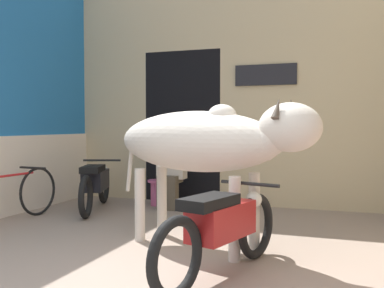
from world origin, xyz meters
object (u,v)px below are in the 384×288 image
at_px(motorcycle_near, 221,227).
at_px(motorcycle_far, 96,183).
at_px(bicycle, 8,196).
at_px(shopkeeper_seated, 171,167).
at_px(cow, 205,142).
at_px(plastic_stool, 157,192).

distance_m(motorcycle_near, motorcycle_far, 3.30).
height_order(motorcycle_near, bicycle, motorcycle_near).
relative_size(motorcycle_far, shopkeeper_seated, 1.43).
distance_m(bicycle, shopkeeper_seated, 2.25).
xyz_separation_m(cow, motorcycle_far, (-2.12, 1.40, -0.67)).
distance_m(motorcycle_near, plastic_stool, 3.35).
distance_m(motorcycle_near, shopkeeper_seated, 3.05).
relative_size(motorcycle_far, bicycle, 0.99).
bearing_deg(motorcycle_near, shopkeeper_seated, 120.14).
relative_size(motorcycle_near, motorcycle_far, 1.05).
distance_m(motorcycle_far, shopkeeper_seated, 1.12).
height_order(shopkeeper_seated, plastic_stool, shopkeeper_seated).
bearing_deg(plastic_stool, motorcycle_near, -56.99).
distance_m(cow, bicycle, 2.82).
xyz_separation_m(motorcycle_near, bicycle, (-3.09, 1.04, -0.07)).
xyz_separation_m(bicycle, plastic_stool, (1.28, 1.77, -0.13)).
bearing_deg(shopkeeper_seated, plastic_stool, 149.56).
height_order(cow, motorcycle_near, cow).
xyz_separation_m(motorcycle_far, bicycle, (-0.59, -1.11, -0.05)).
bearing_deg(motorcycle_near, motorcycle_far, 139.49).
xyz_separation_m(bicycle, shopkeeper_seated, (1.57, 1.59, 0.28)).
bearing_deg(shopkeeper_seated, motorcycle_far, -153.57).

